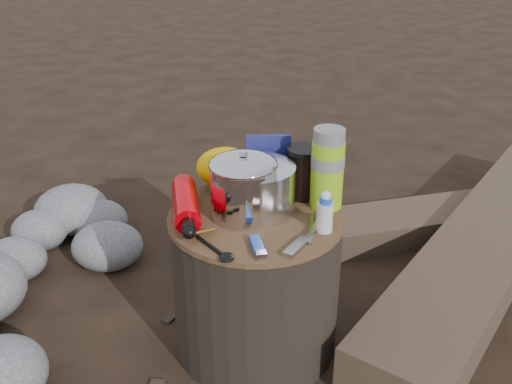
# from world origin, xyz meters

# --- Properties ---
(ground) EXTENTS (60.00, 60.00, 0.00)m
(ground) POSITION_xyz_m (0.00, 0.00, 0.00)
(ground) COLOR black
(ground) RESTS_ON ground
(stump) EXTENTS (0.45, 0.45, 0.41)m
(stump) POSITION_xyz_m (0.00, 0.00, 0.21)
(stump) COLOR black
(stump) RESTS_ON ground
(rock_ring) EXTENTS (0.45, 0.98, 0.19)m
(rock_ring) POSITION_xyz_m (-0.67, 0.14, 0.10)
(rock_ring) COLOR #5D5D62
(rock_ring) RESTS_ON ground
(log_main) EXTENTS (1.07, 1.59, 0.14)m
(log_main) POSITION_xyz_m (0.75, 0.49, 0.07)
(log_main) COLOR #423326
(log_main) RESTS_ON ground
(log_small) EXTENTS (1.21, 0.63, 0.10)m
(log_small) POSITION_xyz_m (0.75, 0.74, 0.05)
(log_small) COLOR #423326
(log_small) RESTS_ON ground
(foil_windscreen) EXTENTS (0.20, 0.20, 0.12)m
(foil_windscreen) POSITION_xyz_m (-0.00, 0.03, 0.48)
(foil_windscreen) COLOR silver
(foil_windscreen) RESTS_ON stump
(camping_pot) EXTENTS (0.17, 0.17, 0.17)m
(camping_pot) POSITION_xyz_m (-0.03, -0.00, 0.50)
(camping_pot) COLOR silver
(camping_pot) RESTS_ON stump
(fuel_bottle) EXTENTS (0.13, 0.28, 0.07)m
(fuel_bottle) POSITION_xyz_m (-0.18, -0.02, 0.45)
(fuel_bottle) COLOR #D20008
(fuel_bottle) RESTS_ON stump
(thermos) EXTENTS (0.08, 0.08, 0.21)m
(thermos) POSITION_xyz_m (0.18, 0.07, 0.52)
(thermos) COLOR #85B818
(thermos) RESTS_ON stump
(travel_mug) EXTENTS (0.09, 0.09, 0.14)m
(travel_mug) POSITION_xyz_m (0.12, 0.12, 0.48)
(travel_mug) COLOR black
(travel_mug) RESTS_ON stump
(stuff_sack) EXTENTS (0.17, 0.14, 0.11)m
(stuff_sack) POSITION_xyz_m (-0.10, 0.16, 0.47)
(stuff_sack) COLOR #DEA300
(stuff_sack) RESTS_ON stump
(food_pouch) EXTENTS (0.13, 0.05, 0.16)m
(food_pouch) POSITION_xyz_m (0.02, 0.16, 0.49)
(food_pouch) COLOR #161954
(food_pouch) RESTS_ON stump
(lighter) EXTENTS (0.05, 0.10, 0.02)m
(lighter) POSITION_xyz_m (0.02, -0.16, 0.42)
(lighter) COLOR blue
(lighter) RESTS_ON stump
(multitool) EXTENTS (0.06, 0.09, 0.01)m
(multitool) POSITION_xyz_m (0.11, -0.16, 0.42)
(multitool) COLOR #B3B4B9
(multitool) RESTS_ON stump
(pot_grabber) EXTENTS (0.06, 0.15, 0.01)m
(pot_grabber) POSITION_xyz_m (0.14, -0.06, 0.42)
(pot_grabber) COLOR #B3B4B9
(pot_grabber) RESTS_ON stump
(spork) EXTENTS (0.11, 0.12, 0.01)m
(spork) POSITION_xyz_m (-0.09, -0.17, 0.42)
(spork) COLOR black
(spork) RESTS_ON stump
(squeeze_bottle) EXTENTS (0.04, 0.04, 0.09)m
(squeeze_bottle) POSITION_xyz_m (0.17, -0.06, 0.46)
(squeeze_bottle) COLOR beige
(squeeze_bottle) RESTS_ON stump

